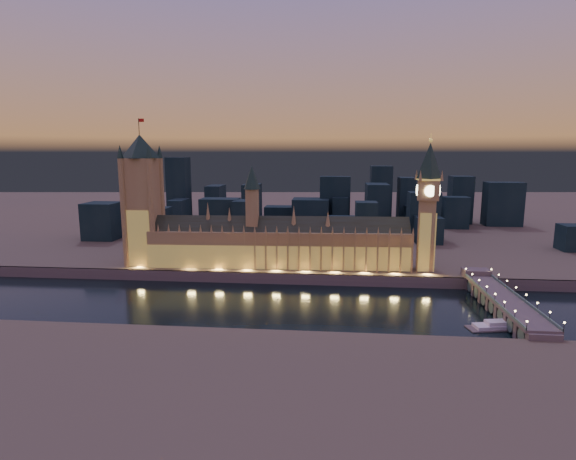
# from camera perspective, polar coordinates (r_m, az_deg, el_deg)

# --- Properties ---
(ground_plane) EXTENTS (2000.00, 2000.00, 0.00)m
(ground_plane) POSITION_cam_1_polar(r_m,az_deg,el_deg) (294.56, -2.00, -9.13)
(ground_plane) COLOR black
(ground_plane) RESTS_ON ground
(north_bank) EXTENTS (2000.00, 960.00, 8.00)m
(north_bank) POSITION_cam_1_polar(r_m,az_deg,el_deg) (802.30, 2.76, 3.27)
(north_bank) COLOR #51473D
(north_bank) RESTS_ON ground
(embankment_wall) EXTENTS (2000.00, 2.50, 8.00)m
(embankment_wall) POSITION_cam_1_polar(r_m,az_deg,el_deg) (332.19, -1.09, -6.19)
(embankment_wall) COLOR #55484D
(embankment_wall) RESTS_ON ground
(palace_of_westminster) EXTENTS (202.00, 27.89, 78.00)m
(palace_of_westminster) POSITION_cam_1_polar(r_m,az_deg,el_deg) (347.36, -1.39, -1.68)
(palace_of_westminster) COLOR #9C7047
(palace_of_westminster) RESTS_ON north_bank
(victoria_tower) EXTENTS (31.68, 31.68, 113.21)m
(victoria_tower) POSITION_cam_1_polar(r_m,az_deg,el_deg) (369.73, -17.99, 4.44)
(victoria_tower) COLOR #9C7047
(victoria_tower) RESTS_ON north_bank
(elizabeth_tower) EXTENTS (18.00, 18.00, 101.19)m
(elizabeth_tower) POSITION_cam_1_polar(r_m,az_deg,el_deg) (347.13, 17.34, 4.19)
(elizabeth_tower) COLOR #9C7047
(elizabeth_tower) RESTS_ON north_bank
(westminster_bridge) EXTENTS (18.17, 113.00, 15.90)m
(westminster_bridge) POSITION_cam_1_polar(r_m,az_deg,el_deg) (305.62, 25.39, -8.21)
(westminster_bridge) COLOR #55484D
(westminster_bridge) RESTS_ON ground
(river_boat) EXTENTS (44.41, 18.05, 4.50)m
(river_boat) POSITION_cam_1_polar(r_m,az_deg,el_deg) (279.90, 25.96, -10.85)
(river_boat) COLOR #55484D
(river_boat) RESTS_ON ground
(city_backdrop) EXTENTS (480.22, 215.63, 81.18)m
(city_backdrop) POSITION_cam_1_polar(r_m,az_deg,el_deg) (528.16, 5.37, 2.73)
(city_backdrop) COLOR black
(city_backdrop) RESTS_ON north_bank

